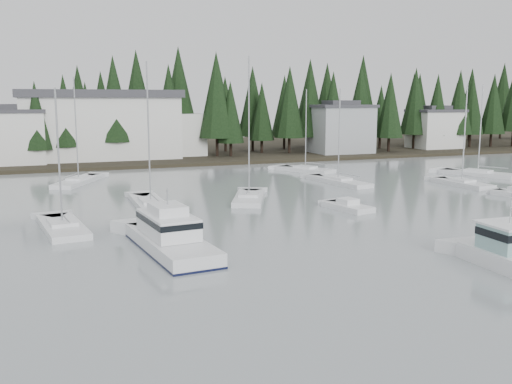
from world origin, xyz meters
The scene contains 16 objects.
far_shore_land centered at (0.00, 97.00, 0.00)m, with size 240.00×54.00×1.00m, color black.
conifer_treeline centered at (0.00, 86.00, 0.00)m, with size 200.00×22.00×20.00m, color black, non-canonical shape.
house_west centered at (-18.00, 79.00, 4.65)m, with size 9.54×7.42×8.75m.
house_east_a centered at (36.00, 78.00, 4.90)m, with size 10.60×8.48×9.25m.
house_east_b centered at (58.00, 80.00, 4.40)m, with size 9.54×7.42×8.25m.
harbor_inn centered at (-2.96, 82.34, 5.78)m, with size 29.50×11.50×10.90m.
cabin_cruiser_center centered at (-6.28, 24.36, 0.71)m, with size 4.55×11.25×4.71m.
sailboat_2 centered at (19.08, 47.63, 0.06)m, with size 3.91×10.47×11.77m.
sailboat_3 centered at (5.08, 40.33, 0.09)m, with size 5.96×8.93×14.61m.
sailboat_4 centered at (-12.81, 33.13, 0.06)m, with size 3.88×9.11×11.37m.
sailboat_6 centered at (-10.09, 58.57, 0.07)m, with size 6.88×10.35×13.10m.
sailboat_7 centered at (-4.73, 40.26, 0.07)m, with size 2.67×10.66×13.89m.
sailboat_9 centered at (20.26, 59.24, 0.06)m, with size 6.48×8.80×11.86m.
sailboat_10 centered at (39.79, 47.39, 0.06)m, with size 6.73×9.96×12.43m.
sailboat_11 centered at (31.80, 41.01, 0.07)m, with size 2.81×8.23×12.21m.
runabout_1 centered at (11.91, 32.69, 0.13)m, with size 3.18×5.37×1.42m.
Camera 1 is at (-13.87, -12.25, 9.98)m, focal length 40.00 mm.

